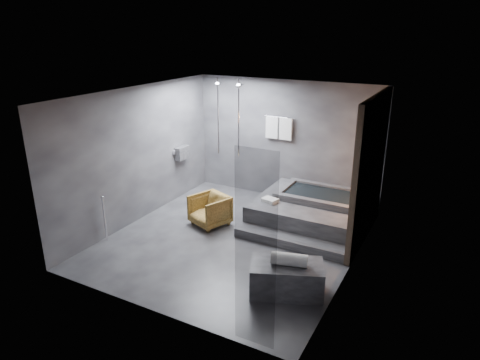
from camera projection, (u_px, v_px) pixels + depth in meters
The scene contains 7 objects.
room at pixel (259, 153), 7.76m from camera, with size 5.00×5.04×2.82m.
tub_deck at pixel (311, 211), 8.97m from camera, with size 2.20×2.00×0.50m, color #2E2D30.
tub_step at pixel (290, 241), 8.04m from camera, with size 2.20×0.36×0.18m, color #2E2D30.
concrete_bench at pixel (287, 278), 6.58m from camera, with size 1.10×0.61×0.50m, color #353538.
driftwood_chair at pixel (210, 210), 8.84m from camera, with size 0.69×0.71×0.64m, color #4D3613.
rolled_towel at pixel (289, 259), 6.43m from camera, with size 0.20×0.20×0.55m, color white.
deck_towel at pixel (270, 200), 8.77m from camera, with size 0.31×0.22×0.08m, color white.
Camera 1 is at (3.61, -6.50, 3.90)m, focal length 32.00 mm.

